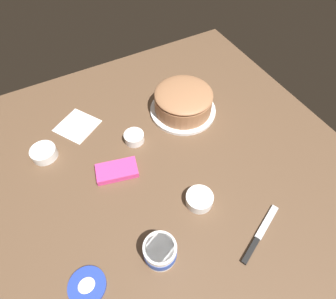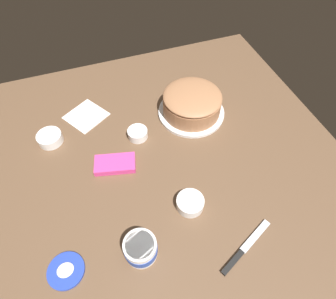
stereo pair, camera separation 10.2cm
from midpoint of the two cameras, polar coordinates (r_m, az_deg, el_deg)
ground_plane at (r=1.06m, az=-0.24°, el=-6.65°), size 1.54×1.54×0.00m
frosted_cake at (r=1.24m, az=7.18°, el=8.90°), size 0.29×0.29×0.12m
frosting_tub at (r=0.91m, az=-2.19°, el=-19.44°), size 0.10×0.10×0.08m
frosting_tub_lid at (r=0.97m, az=-16.76°, el=-22.44°), size 0.11×0.11×0.02m
spreading_knife at (r=0.99m, az=17.70°, el=-19.07°), size 0.22×0.12×0.01m
sprinkle_bowl_pink at (r=1.22m, az=-20.45°, el=2.08°), size 0.10×0.10×0.04m
sprinkle_bowl_rainbow at (r=1.00m, az=7.41°, el=-10.78°), size 0.10×0.10×0.04m
sprinkle_bowl_blue at (r=1.17m, az=-3.64°, el=3.07°), size 0.08×0.08×0.04m
candy_box_lower at (r=1.09m, az=-7.97°, el=-3.05°), size 0.17×0.12×0.03m
paper_napkin at (r=1.29m, az=-13.95°, el=6.47°), size 0.21×0.21×0.01m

